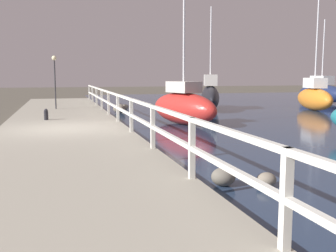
{
  "coord_description": "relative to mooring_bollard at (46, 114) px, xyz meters",
  "views": [
    {
      "loc": [
        -0.12,
        -13.72,
        2.15
      ],
      "look_at": [
        2.66,
        -3.72,
        0.8
      ],
      "focal_mm": 42.0,
      "sensor_mm": 36.0,
      "label": 1
    }
  ],
  "objects": [
    {
      "name": "dock_walkway",
      "position": [
        0.64,
        -2.85,
        -0.4
      ],
      "size": [
        4.36,
        36.0,
        0.35
      ],
      "color": "gray",
      "rests_on": "ground"
    },
    {
      "name": "dock_lamp",
      "position": [
        0.35,
        5.38,
        1.86
      ],
      "size": [
        0.25,
        0.25,
        2.83
      ],
      "color": "#2D2D33",
      "rests_on": "dock_walkway"
    },
    {
      "name": "boulder_downstream",
      "position": [
        3.82,
        5.64,
        -0.32
      ],
      "size": [
        0.69,
        0.62,
        0.52
      ],
      "color": "slate",
      "rests_on": "ground"
    },
    {
      "name": "mooring_bollard",
      "position": [
        0.0,
        0.0,
        0.0
      ],
      "size": [
        0.17,
        0.17,
        0.45
      ],
      "color": "black",
      "rests_on": "dock_walkway"
    },
    {
      "name": "sailboat_navy",
      "position": [
        20.3,
        9.83,
        0.25
      ],
      "size": [
        1.6,
        5.2,
        6.38
      ],
      "rotation": [
        0.0,
        0.0,
        0.03
      ],
      "color": "#192347",
      "rests_on": "water_surface"
    },
    {
      "name": "sailboat_red",
      "position": [
        5.78,
        -0.22,
        0.21
      ],
      "size": [
        2.58,
        4.43,
        6.12
      ],
      "rotation": [
        0.0,
        0.0,
        0.32
      ],
      "color": "red",
      "rests_on": "water_surface"
    },
    {
      "name": "ground_plane",
      "position": [
        0.64,
        -2.85,
        -0.58
      ],
      "size": [
        120.0,
        120.0,
        0.0
      ],
      "primitive_type": "plane",
      "color": "#4C473D"
    },
    {
      "name": "boulder_mid_strip",
      "position": [
        4.33,
        -9.97,
        -0.43
      ],
      "size": [
        0.39,
        0.35,
        0.29
      ],
      "color": "slate",
      "rests_on": "ground"
    },
    {
      "name": "boulder_near_dock",
      "position": [
        4.55,
        8.06,
        -0.42
      ],
      "size": [
        0.43,
        0.39,
        0.32
      ],
      "color": "gray",
      "rests_on": "ground"
    },
    {
      "name": "sailboat_black",
      "position": [
        9.66,
        6.43,
        0.31
      ],
      "size": [
        2.98,
        6.0,
        6.29
      ],
      "rotation": [
        0.0,
        0.0,
        -0.34
      ],
      "color": "black",
      "rests_on": "water_surface"
    },
    {
      "name": "railing",
      "position": [
        2.72,
        -2.85,
        0.51
      ],
      "size": [
        0.1,
        32.5,
        1.08
      ],
      "color": "silver",
      "rests_on": "dock_walkway"
    },
    {
      "name": "boulder_far_strip",
      "position": [
        3.56,
        -9.66,
        -0.4
      ],
      "size": [
        0.48,
        0.44,
        0.36
      ],
      "color": "#666056",
      "rests_on": "ground"
    },
    {
      "name": "sailboat_orange",
      "position": [
        15.71,
        4.36,
        0.24
      ],
      "size": [
        2.19,
        4.63,
        7.97
      ],
      "rotation": [
        0.0,
        0.0,
        -0.23
      ],
      "color": "orange",
      "rests_on": "water_surface"
    }
  ]
}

